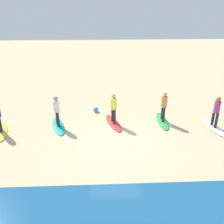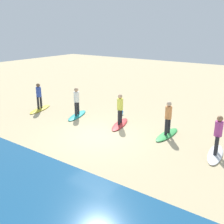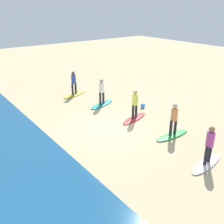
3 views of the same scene
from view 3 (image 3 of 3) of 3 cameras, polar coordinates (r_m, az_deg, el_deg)
name	(u,v)px [view 3 (image 3 of 3)]	position (r m, az deg, el deg)	size (l,w,h in m)	color
ground_plane	(108,127)	(14.03, -0.83, -3.32)	(60.00, 60.00, 0.00)	#CCB789
surfboard_white	(206,164)	(11.63, 19.74, -10.47)	(2.10, 0.56, 0.09)	white
surfer_white	(210,142)	(11.15, 20.40, -6.17)	(0.32, 0.46, 1.64)	#232328
surfboard_green	(172,135)	(13.45, 12.91, -4.94)	(2.10, 0.56, 0.09)	green
surfer_green	(174,117)	(13.04, 13.28, -1.06)	(0.32, 0.46, 1.64)	#232328
surfboard_red	(134,118)	(15.04, 4.85, -1.37)	(2.10, 0.56, 0.09)	red
surfer_red	(135,102)	(14.67, 4.98, 2.17)	(0.32, 0.45, 1.64)	#232328
surfboard_teal	(102,104)	(17.05, -2.19, 1.65)	(2.10, 0.56, 0.09)	teal
surfer_teal	(102,90)	(16.72, -2.24, 4.83)	(0.32, 0.45, 1.64)	#232328
surfboard_yellow	(74,95)	(19.09, -8.13, 3.76)	(2.10, 0.56, 0.09)	yellow
surfer_yellow	(74,81)	(18.79, -8.29, 6.62)	(0.32, 0.45, 1.64)	#232328
beach_ball	(143,106)	(16.64, 6.67, 1.36)	(0.30, 0.30, 0.30)	#338CE5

